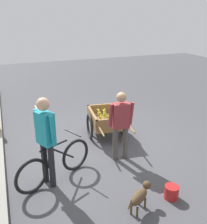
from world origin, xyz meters
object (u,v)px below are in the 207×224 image
at_px(dog, 140,195).
at_px(plastic_bucket, 171,192).
at_px(bicycle, 55,164).
at_px(cyclist_person, 46,134).
at_px(vendor_person, 121,121).
at_px(apple_crate, 41,110).
at_px(fruit_cart, 107,120).

height_order(dog, plastic_bucket, dog).
xyz_separation_m(bicycle, cyclist_person, (-0.06, 0.14, 0.66)).
distance_m(vendor_person, apple_crate, 3.67).
distance_m(cyclist_person, apple_crate, 3.84).
xyz_separation_m(cyclist_person, dog, (-1.22, -1.21, -0.74)).
bearing_deg(apple_crate, fruit_cart, -149.97).
height_order(vendor_person, apple_crate, vendor_person).
distance_m(bicycle, plastic_bucket, 2.13).
height_order(vendor_person, plastic_bucket, vendor_person).
distance_m(bicycle, cyclist_person, 0.67).
bearing_deg(apple_crate, vendor_person, -161.20).
bearing_deg(plastic_bucket, apple_crate, 16.24).
bearing_deg(apple_crate, dog, -171.01).
relative_size(fruit_cart, cyclist_person, 1.04).
distance_m(vendor_person, dog, 1.70).
relative_size(vendor_person, plastic_bucket, 6.18).
bearing_deg(cyclist_person, plastic_bucket, -122.32).
height_order(vendor_person, dog, vendor_person).
bearing_deg(dog, vendor_person, -13.79).
height_order(fruit_cart, dog, fruit_cart).
distance_m(cyclist_person, dog, 1.87).
relative_size(fruit_cart, vendor_person, 1.15).
bearing_deg(cyclist_person, vendor_person, -78.77).
distance_m(fruit_cart, bicycle, 2.12).
xyz_separation_m(bicycle, dog, (-1.28, -1.08, -0.08)).
distance_m(vendor_person, cyclist_person, 1.63).
height_order(fruit_cart, vendor_person, vendor_person).
height_order(fruit_cart, plastic_bucket, fruit_cart).
bearing_deg(dog, bicycle, 39.98).
bearing_deg(bicycle, vendor_person, -80.17).
bearing_deg(cyclist_person, apple_crate, -6.65).
bearing_deg(vendor_person, cyclist_person, 101.23).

